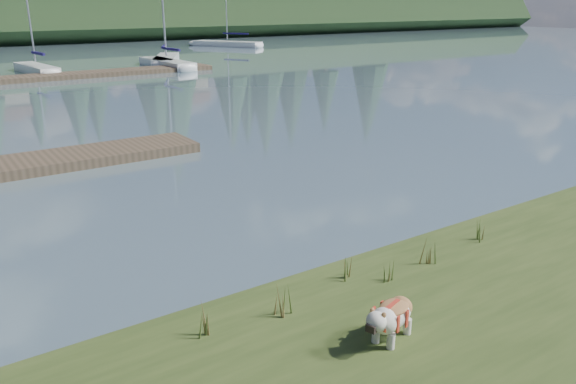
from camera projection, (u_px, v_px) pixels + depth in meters
bulldog at (392, 315)px, 7.52m from camera, size 1.02×0.59×0.60m
dock_far at (15, 79)px, 34.63m from camera, size 26.00×2.20×0.30m
sailboat_bg_2 at (34, 68)px, 39.02m from camera, size 2.06×6.76×10.15m
sailboat_bg_3 at (163, 62)px, 42.50m from camera, size 1.88×7.67×11.21m
sailboat_bg_4 at (167, 58)px, 45.49m from camera, size 5.01×7.69×11.61m
sailboat_bg_5 at (221, 43)px, 61.83m from camera, size 6.13×8.47×12.58m
weed_0 at (283, 301)px, 8.16m from camera, size 0.17×0.14×0.55m
weed_1 at (347, 268)px, 9.28m from camera, size 0.17×0.14×0.41m
weed_2 at (430, 252)px, 9.74m from camera, size 0.17×0.14×0.55m
weed_3 at (201, 323)px, 7.61m from camera, size 0.17×0.14×0.52m
weed_4 at (387, 272)px, 9.21m from camera, size 0.17×0.14×0.35m
weed_5 at (479, 229)px, 10.75m from camera, size 0.17×0.14×0.52m
mud_lip at (236, 312)px, 8.82m from camera, size 60.00×0.50×0.14m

